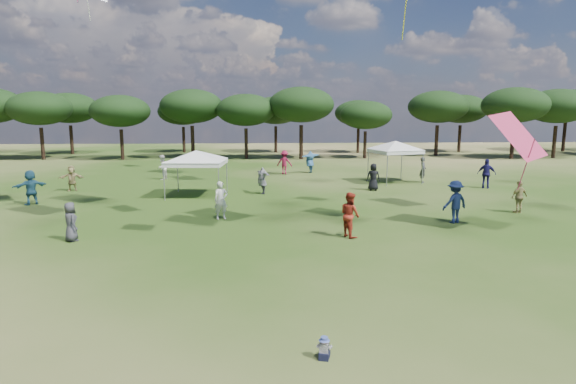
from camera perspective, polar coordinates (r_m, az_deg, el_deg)
name	(u,v)px	position (r m, az deg, el deg)	size (l,w,h in m)	color
tree_line	(291,107)	(54.40, 0.37, 9.98)	(108.78, 17.63, 7.77)	black
tent_left	(196,152)	(28.84, -10.82, 4.63)	(6.58, 6.58, 3.03)	gray
tent_right	(396,143)	(34.59, 12.63, 5.73)	(5.73, 5.73, 3.25)	gray
toddler	(324,349)	(10.29, 4.32, -18.05)	(0.35, 0.38, 0.48)	black
festival_crowd	(277,178)	(29.92, -1.34, 1.68)	(28.58, 22.06, 1.93)	#1A1650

